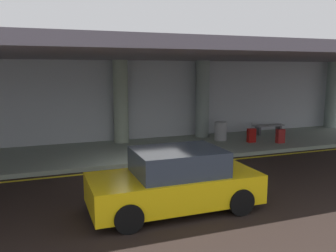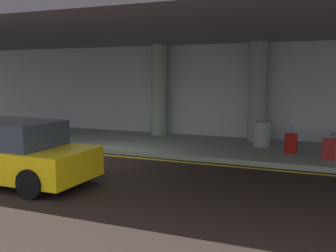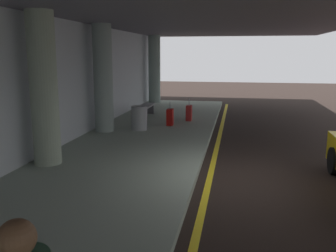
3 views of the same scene
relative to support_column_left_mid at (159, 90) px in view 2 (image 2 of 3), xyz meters
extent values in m
plane|color=black|center=(0.00, -4.70, -1.97)|extent=(60.00, 60.00, 0.00)
cube|color=gray|center=(0.00, -1.60, -1.90)|extent=(26.00, 4.20, 0.15)
cube|color=yellow|center=(0.00, -3.97, -1.97)|extent=(26.00, 0.14, 0.01)
cylinder|color=gray|center=(0.00, 0.00, 0.00)|extent=(0.65, 0.65, 3.65)
cylinder|color=gray|center=(4.00, 0.00, 0.00)|extent=(0.65, 0.65, 3.65)
cube|color=slate|center=(0.00, -2.10, 1.97)|extent=(28.00, 13.20, 0.30)
cube|color=#AAB1B8|center=(0.00, 0.65, -0.07)|extent=(26.00, 0.30, 3.80)
cube|color=yellow|center=(-0.45, -7.71, -1.42)|extent=(4.10, 1.80, 0.70)
cube|color=#2D3847|center=(-0.35, -7.71, -0.77)|extent=(2.10, 1.60, 0.60)
cylinder|color=black|center=(0.90, -6.86, -1.65)|extent=(0.64, 0.22, 0.64)
cylinder|color=black|center=(0.90, -8.56, -1.65)|extent=(0.64, 0.22, 0.64)
cube|color=#990F0B|center=(5.46, -2.06, -1.51)|extent=(0.36, 0.22, 0.62)
cylinder|color=slate|center=(5.46, -2.06, -1.06)|extent=(0.02, 0.02, 0.28)
cube|color=maroon|center=(6.58, -2.64, -1.51)|extent=(0.36, 0.22, 0.62)
cylinder|color=slate|center=(6.58, -2.64, -1.06)|extent=(0.02, 0.02, 0.28)
cube|color=#4C4C51|center=(6.77, -0.65, -1.61)|extent=(0.10, 0.40, 0.42)
cylinder|color=gray|center=(4.40, -1.15, -1.40)|extent=(0.56, 0.56, 0.85)
camera|label=1|loc=(-3.43, -15.40, 1.43)|focal=37.83mm
camera|label=2|loc=(6.78, -15.01, 0.61)|focal=43.11mm
camera|label=3|loc=(-8.14, -4.53, 0.83)|focal=39.74mm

